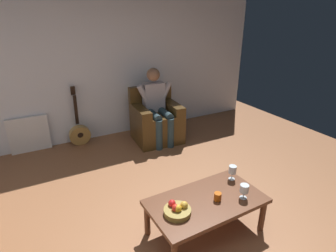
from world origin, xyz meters
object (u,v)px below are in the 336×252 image
object	(u,v)px
person_seated	(157,104)
fruit_bowl	(177,210)
candle_jar	(218,197)
wine_glass_near	(232,170)
wine_glass_far	(244,189)
guitar	(80,133)
coffee_table	(206,204)
armchair	(156,122)

from	to	relation	value
person_seated	fruit_bowl	distance (m)	2.38
candle_jar	fruit_bowl	bearing A→B (deg)	-2.56
wine_glass_near	wine_glass_far	xyz separation A→B (m)	(0.12, 0.31, -0.01)
person_seated	guitar	bearing A→B (deg)	-17.16
coffee_table	guitar	xyz separation A→B (m)	(0.69, -2.64, -0.13)
person_seated	coffee_table	distance (m)	2.26
guitar	fruit_bowl	bearing A→B (deg)	97.30
guitar	wine_glass_far	bearing A→B (deg)	110.16
armchair	wine_glass_near	bearing A→B (deg)	91.70
armchair	wine_glass_far	size ratio (longest dim) A/B	6.07
fruit_bowl	candle_jar	distance (m)	0.44
armchair	candle_jar	bearing A→B (deg)	82.99
person_seated	wine_glass_near	bearing A→B (deg)	91.74
coffee_table	wine_glass_far	distance (m)	0.39
candle_jar	armchair	bearing A→B (deg)	-100.93
person_seated	guitar	world-z (taller)	person_seated
guitar	wine_glass_far	distance (m)	2.98
person_seated	wine_glass_near	xyz separation A→B (m)	(0.08, 2.01, -0.16)
wine_glass_far	fruit_bowl	world-z (taller)	wine_glass_far
wine_glass_near	wine_glass_far	bearing A→B (deg)	69.41
armchair	person_seated	size ratio (longest dim) A/B	0.73
armchair	wine_glass_near	world-z (taller)	armchair
guitar	candle_jar	size ratio (longest dim) A/B	12.36
wine_glass_near	candle_jar	distance (m)	0.42
coffee_table	wine_glass_near	world-z (taller)	wine_glass_near
person_seated	candle_jar	xyz separation A→B (m)	(0.44, 2.22, -0.23)
wine_glass_near	candle_jar	world-z (taller)	wine_glass_near
person_seated	wine_glass_near	world-z (taller)	person_seated
guitar	wine_glass_far	size ratio (longest dim) A/B	6.61
guitar	candle_jar	xyz separation A→B (m)	(-0.78, 2.69, 0.22)
armchair	coffee_table	bearing A→B (deg)	80.47
wine_glass_near	coffee_table	bearing A→B (deg)	19.94
armchair	coffee_table	size ratio (longest dim) A/B	0.79
wine_glass_near	wine_glass_far	world-z (taller)	wine_glass_near
coffee_table	guitar	size ratio (longest dim) A/B	1.16
wine_glass_near	person_seated	bearing A→B (deg)	-92.18
wine_glass_far	candle_jar	size ratio (longest dim) A/B	1.87
coffee_table	candle_jar	bearing A→B (deg)	150.15
coffee_table	wine_glass_far	bearing A→B (deg)	156.66
person_seated	wine_glass_far	size ratio (longest dim) A/B	8.27
armchair	person_seated	distance (m)	0.34
armchair	wine_glass_far	world-z (taller)	armchair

